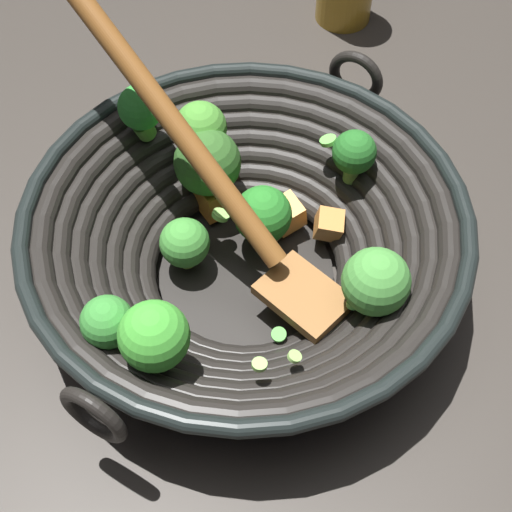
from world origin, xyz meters
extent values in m
plane|color=#332D28|center=(0.00, 0.00, 0.00)|extent=(4.00, 4.00, 0.00)
cylinder|color=black|center=(0.00, 0.00, 0.01)|extent=(0.15, 0.15, 0.01)
torus|color=black|center=(0.00, 0.00, 0.02)|extent=(0.20, 0.20, 0.02)
torus|color=black|center=(0.00, 0.00, 0.03)|extent=(0.22, 0.22, 0.02)
torus|color=black|center=(0.00, 0.00, 0.04)|extent=(0.25, 0.25, 0.02)
torus|color=black|center=(0.00, 0.00, 0.05)|extent=(0.27, 0.27, 0.02)
torus|color=black|center=(0.00, 0.00, 0.06)|extent=(0.30, 0.30, 0.02)
torus|color=black|center=(0.00, 0.00, 0.07)|extent=(0.32, 0.32, 0.02)
torus|color=black|center=(0.00, 0.00, 0.08)|extent=(0.35, 0.35, 0.02)
torus|color=black|center=(0.00, 0.00, 0.09)|extent=(0.37, 0.37, 0.01)
torus|color=black|center=(0.02, 0.19, 0.09)|extent=(0.05, 0.02, 0.05)
torus|color=black|center=(-0.02, -0.19, 0.09)|extent=(0.05, 0.02, 0.05)
cylinder|color=#639845|center=(-0.05, -0.11, 0.06)|extent=(0.02, 0.02, 0.02)
sphere|color=#246824|center=(-0.05, -0.11, 0.08)|extent=(0.04, 0.04, 0.04)
cylinder|color=#7CA04A|center=(0.00, -0.04, 0.02)|extent=(0.03, 0.03, 0.02)
sphere|color=#287B27|center=(0.00, -0.04, 0.05)|extent=(0.05, 0.05, 0.05)
cylinder|color=#65A745|center=(-0.11, 0.01, 0.05)|extent=(0.03, 0.03, 0.02)
sphere|color=#49963E|center=(-0.11, 0.01, 0.08)|extent=(0.05, 0.05, 0.05)
cylinder|color=#5B8F3A|center=(0.12, -0.06, 0.08)|extent=(0.02, 0.03, 0.02)
sphere|color=green|center=(0.12, -0.06, 0.11)|extent=(0.04, 0.04, 0.04)
cylinder|color=#81B65A|center=(0.05, 0.13, 0.06)|extent=(0.02, 0.02, 0.02)
sphere|color=#398E37|center=(0.05, 0.13, 0.09)|extent=(0.04, 0.04, 0.04)
cylinder|color=#649D4D|center=(0.01, 0.13, 0.07)|extent=(0.02, 0.02, 0.01)
sphere|color=green|center=(0.01, 0.13, 0.10)|extent=(0.05, 0.05, 0.05)
cylinder|color=#72A748|center=(0.06, -0.06, 0.03)|extent=(0.03, 0.03, 0.02)
sphere|color=#316025|center=(0.06, -0.06, 0.07)|extent=(0.06, 0.06, 0.06)
cylinder|color=#7CAF43|center=(0.05, 0.01, 0.02)|extent=(0.02, 0.02, 0.01)
sphere|color=#43953A|center=(0.05, 0.01, 0.04)|extent=(0.04, 0.04, 0.04)
cylinder|color=#66B251|center=(0.08, -0.08, 0.06)|extent=(0.02, 0.02, 0.02)
sphere|color=#4B9634|center=(0.08, -0.08, 0.08)|extent=(0.05, 0.05, 0.05)
cube|color=orange|center=(0.05, -0.05, 0.03)|extent=(0.04, 0.04, 0.03)
cube|color=#D9BF74|center=(0.00, -0.04, 0.02)|extent=(0.03, 0.03, 0.02)
cube|color=#D1843F|center=(-0.05, -0.06, 0.04)|extent=(0.03, 0.03, 0.03)
cube|color=#E6943F|center=(-0.01, -0.06, 0.03)|extent=(0.04, 0.04, 0.03)
cylinder|color=#6BC651|center=(-0.03, -0.11, 0.08)|extent=(0.02, 0.02, 0.01)
cylinder|color=#99D166|center=(0.03, -0.02, 0.05)|extent=(0.02, 0.02, 0.01)
cylinder|color=#56B247|center=(-0.10, 0.03, 0.06)|extent=(0.01, 0.01, 0.01)
cylinder|color=#56B247|center=(-0.05, 0.06, 0.03)|extent=(0.01, 0.02, 0.01)
cylinder|color=#99D166|center=(-0.06, 0.11, 0.09)|extent=(0.01, 0.01, 0.00)
cylinder|color=#99D166|center=(-0.08, 0.09, 0.07)|extent=(0.01, 0.01, 0.01)
cube|color=brown|center=(-0.06, 0.02, 0.04)|extent=(0.08, 0.07, 0.01)
cylinder|color=brown|center=(0.08, -0.03, 0.15)|extent=(0.25, 0.11, 0.18)
camera|label=1|loc=(-0.16, 0.34, 0.57)|focal=54.31mm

